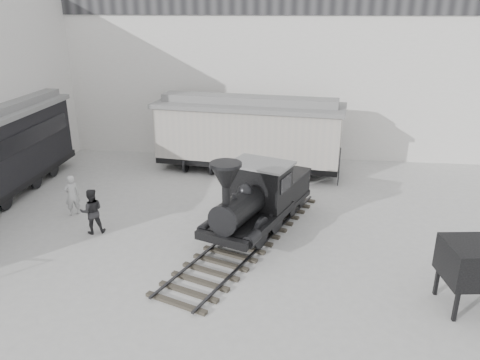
# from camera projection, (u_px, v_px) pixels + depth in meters

# --- Properties ---
(ground) EXTENTS (90.00, 90.00, 0.00)m
(ground) POSITION_uv_depth(u_px,v_px,m) (216.00, 284.00, 15.22)
(ground) COLOR #9E9E9B
(north_wall) EXTENTS (34.00, 2.51, 11.00)m
(north_wall) POSITION_uv_depth(u_px,v_px,m) (258.00, 59.00, 27.19)
(north_wall) COLOR silver
(north_wall) RESTS_ON ground
(locomotive) EXTENTS (5.58, 10.06, 3.51)m
(locomotive) POSITION_uv_depth(u_px,v_px,m) (256.00, 202.00, 18.23)
(locomotive) COLOR #342E27
(locomotive) RESTS_ON ground
(boxcar) EXTENTS (10.26, 4.24, 4.08)m
(boxcar) POSITION_uv_depth(u_px,v_px,m) (248.00, 133.00, 24.88)
(boxcar) COLOR black
(boxcar) RESTS_ON ground
(visitor_a) EXTENTS (0.77, 0.76, 1.80)m
(visitor_a) POSITION_uv_depth(u_px,v_px,m) (72.00, 195.00, 19.93)
(visitor_a) COLOR #BABABA
(visitor_a) RESTS_ON ground
(visitor_b) EXTENTS (1.10, 1.01, 1.84)m
(visitor_b) POSITION_uv_depth(u_px,v_px,m) (92.00, 211.00, 18.33)
(visitor_b) COLOR #29292A
(visitor_b) RESTS_ON ground
(coal_hopper) EXTENTS (2.14, 1.84, 2.11)m
(coal_hopper) POSITION_uv_depth(u_px,v_px,m) (477.00, 267.00, 13.59)
(coal_hopper) COLOR black
(coal_hopper) RESTS_ON ground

